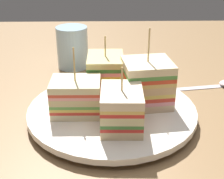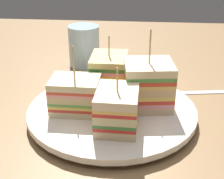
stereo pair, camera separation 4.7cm
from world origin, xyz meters
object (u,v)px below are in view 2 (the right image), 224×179
Objects in this scene: sandwich_wedge_1 at (109,74)px; plate at (112,111)px; sandwich_wedge_3 at (117,109)px; drinking_glass at (84,49)px; chip_pile at (117,95)px; sandwich_wedge_0 at (148,85)px; sandwich_wedge_2 at (76,95)px.

plate is at bearing 10.47° from sandwich_wedge_1.
sandwich_wedge_3 reaches higher than drinking_glass.
sandwich_wedge_1 is at bearing 12.90° from sandwich_wedge_3.
plate is 3.87× the size of chip_pile.
sandwich_wedge_1 reaches higher than sandwich_wedge_3.
sandwich_wedge_1 is 4.74cm from chip_pile.
chip_pile is 0.77× the size of drinking_glass.
sandwich_wedge_0 reaches higher than sandwich_wedge_1.
sandwich_wedge_2 is (-6.60, 4.26, -0.60)cm from sandwich_wedge_1.
sandwich_wedge_1 is 7.88cm from sandwich_wedge_2.
sandwich_wedge_2 is (-1.31, 5.20, 3.21)cm from plate.
sandwich_wedge_2 is at bearing 112.55° from chip_pile.
sandwich_wedge_0 is 7.59cm from sandwich_wedge_3.
sandwich_wedge_1 is 1.12× the size of drinking_glass.
chip_pile is at bearing 6.28° from sandwich_wedge_3.
plate is 6.25cm from sandwich_wedge_2.
plate is 2.98× the size of drinking_glass.
drinking_glass is (26.24, 8.88, -0.66)cm from sandwich_wedge_3.
sandwich_wedge_2 is at bearing 104.19° from plate.
sandwich_wedge_3 reaches higher than chip_pile.
sandwich_wedge_0 reaches higher than sandwich_wedge_2.
chip_pile reaches higher than plate.
sandwich_wedge_0 is 1.38× the size of sandwich_wedge_3.
drinking_glass is at bearing -156.29° from sandwich_wedge_1.
sandwich_wedge_2 is 1.15× the size of sandwich_wedge_3.
sandwich_wedge_1 is 10.73cm from sandwich_wedge_3.
sandwich_wedge_1 is 0.96× the size of sandwich_wedge_2.
chip_pile is at bearing 21.10° from sandwich_wedge_1.
sandwich_wedge_0 is 1.40× the size of drinking_glass.
drinking_glass is at bearing 97.15° from sandwich_wedge_2.
chip_pile is at bearing -29.95° from plate.
sandwich_wedge_3 is 1.31× the size of chip_pile.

